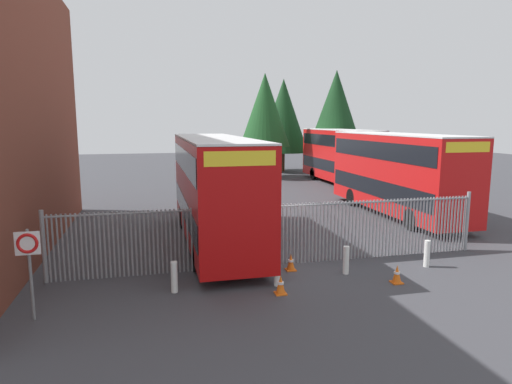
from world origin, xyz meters
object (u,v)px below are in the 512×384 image
(double_decker_bus_near_gate, at_px, (215,186))
(bollard_near_left, at_px, (174,277))
(bollard_far_right, at_px, (427,254))
(traffic_cone_by_gate, at_px, (397,274))
(traffic_cone_near_kerb, at_px, (281,285))
(double_decker_bus_behind_fence_right, at_px, (340,154))
(speed_limit_sign_post, at_px, (28,254))
(bollard_near_right, at_px, (346,260))
(bollard_center_front, at_px, (277,271))
(double_decker_bus_behind_fence_left, at_px, (397,171))
(traffic_cone_mid_forecourt, at_px, (291,262))

(double_decker_bus_near_gate, bearing_deg, bollard_near_left, -111.18)
(bollard_far_right, relative_size, traffic_cone_by_gate, 1.61)
(double_decker_bus_near_gate, xyz_separation_m, traffic_cone_near_kerb, (1.08, -5.96, -2.13))
(double_decker_bus_behind_fence_right, xyz_separation_m, traffic_cone_near_kerb, (-11.43, -21.48, -2.13))
(bollard_near_left, height_order, speed_limit_sign_post, speed_limit_sign_post)
(bollard_near_right, height_order, bollard_far_right, same)
(bollard_near_left, xyz_separation_m, traffic_cone_by_gate, (6.88, -0.87, -0.19))
(double_decker_bus_near_gate, bearing_deg, bollard_center_front, -77.51)
(double_decker_bus_behind_fence_left, relative_size, speed_limit_sign_post, 4.50)
(bollard_near_right, height_order, traffic_cone_near_kerb, bollard_near_right)
(bollard_far_right, xyz_separation_m, speed_limit_sign_post, (-12.39, -1.40, 1.30))
(bollard_center_front, bearing_deg, double_decker_bus_behind_fence_right, 61.44)
(traffic_cone_near_kerb, relative_size, speed_limit_sign_post, 0.25)
(double_decker_bus_near_gate, relative_size, bollard_far_right, 11.38)
(traffic_cone_mid_forecourt, bearing_deg, traffic_cone_by_gate, -33.87)
(double_decker_bus_near_gate, relative_size, traffic_cone_mid_forecourt, 18.32)
(double_decker_bus_near_gate, bearing_deg, traffic_cone_near_kerb, -79.72)
(bollard_center_front, bearing_deg, traffic_cone_mid_forecourt, 56.26)
(bollard_center_front, height_order, bollard_near_right, same)
(double_decker_bus_behind_fence_right, xyz_separation_m, traffic_cone_mid_forecourt, (-10.48, -19.54, -2.13))
(bollard_center_front, distance_m, traffic_cone_by_gate, 3.81)
(bollard_near_left, xyz_separation_m, bollard_near_right, (5.68, 0.31, 0.00))
(traffic_cone_by_gate, height_order, traffic_cone_near_kerb, same)
(bollard_center_front, height_order, traffic_cone_by_gate, bollard_center_front)
(double_decker_bus_behind_fence_left, xyz_separation_m, traffic_cone_by_gate, (-5.46, -9.33, -2.13))
(double_decker_bus_behind_fence_left, relative_size, traffic_cone_near_kerb, 18.32)
(bollard_near_left, bearing_deg, bollard_near_right, 3.07)
(double_decker_bus_near_gate, xyz_separation_m, double_decker_bus_behind_fence_right, (12.51, 15.53, 0.00))
(double_decker_bus_behind_fence_right, relative_size, bollard_far_right, 11.38)
(traffic_cone_by_gate, bearing_deg, bollard_far_right, 32.38)
(bollard_near_left, relative_size, bollard_center_front, 1.00)
(double_decker_bus_behind_fence_left, xyz_separation_m, bollard_far_right, (-3.58, -8.15, -1.95))
(double_decker_bus_behind_fence_left, height_order, traffic_cone_mid_forecourt, double_decker_bus_behind_fence_left)
(double_decker_bus_behind_fence_right, height_order, speed_limit_sign_post, double_decker_bus_behind_fence_right)
(double_decker_bus_behind_fence_right, bearing_deg, bollard_center_front, -118.56)
(double_decker_bus_behind_fence_left, relative_size, bollard_near_right, 11.38)
(bollard_center_front, height_order, traffic_cone_near_kerb, bollard_center_front)
(speed_limit_sign_post, bearing_deg, traffic_cone_by_gate, 1.13)
(bollard_near_left, height_order, bollard_near_right, same)
(double_decker_bus_near_gate, relative_size, bollard_near_right, 11.38)
(double_decker_bus_behind_fence_right, relative_size, bollard_near_right, 11.38)
(bollard_near_right, bearing_deg, double_decker_bus_behind_fence_left, 50.78)
(traffic_cone_mid_forecourt, bearing_deg, double_decker_bus_behind_fence_left, 41.54)
(bollard_near_right, distance_m, traffic_cone_mid_forecourt, 1.86)
(double_decker_bus_behind_fence_left, distance_m, traffic_cone_near_kerb, 13.34)
(speed_limit_sign_post, bearing_deg, traffic_cone_near_kerb, 1.76)
(double_decker_bus_behind_fence_right, height_order, bollard_far_right, double_decker_bus_behind_fence_right)
(double_decker_bus_behind_fence_left, xyz_separation_m, traffic_cone_mid_forecourt, (-8.35, -7.39, -2.13))
(double_decker_bus_near_gate, distance_m, bollard_near_left, 5.79)
(double_decker_bus_near_gate, xyz_separation_m, bollard_near_right, (3.71, -4.78, -1.95))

